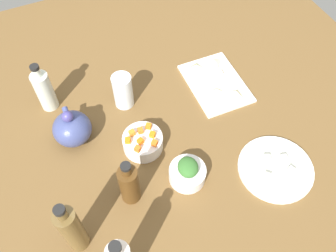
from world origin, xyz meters
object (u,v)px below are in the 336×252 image
bottle_1 (72,229)px  plate_tofu (275,168)px  bottle_2 (129,184)px  cutting_board (216,83)px  drinking_glass_0 (123,91)px  bowl_carrots (143,142)px  bottle_3 (44,90)px  bowl_greens (187,174)px  teapot (72,128)px

bottle_1 → plate_tofu: bearing=-93.2°
bottle_1 → bottle_2: bottle_1 is taller
cutting_board → drinking_glass_0: 37.07cm
bowl_carrots → bottle_3: bottle_3 is taller
cutting_board → plate_tofu: bearing=179.9°
plate_tofu → bowl_greens: bearing=71.6°
bowl_greens → bottle_2: 19.90cm
bottle_2 → bottle_1: bearing=110.8°
bowl_carrots → bottle_3: bearing=38.5°
bowl_carrots → bowl_greens: bearing=-153.4°
teapot → bottle_3: bottle_3 is taller
bottle_1 → bottle_2: 20.73cm
bottle_3 → drinking_glass_0: (-10.48, -25.95, -1.78)cm
drinking_glass_0 → teapot: bearing=109.4°
bottle_2 → cutting_board: bearing=-57.2°
bowl_carrots → bottle_2: bearing=146.2°
bottle_1 → cutting_board: bearing=-60.4°
teapot → bottle_2: size_ratio=0.76×
cutting_board → plate_tofu: plate_tofu is taller
teapot → bottle_1: 37.75cm
cutting_board → drinking_glass_0: size_ratio=2.04×
bottle_2 → bottle_3: bearing=17.3°
bottle_2 → bottle_3: size_ratio=0.96×
bowl_carrots → drinking_glass_0: drinking_glass_0 is taller
teapot → bowl_carrots: bearing=-123.2°
cutting_board → bottle_1: 77.26cm
teapot → bottle_2: bearing=-160.7°
plate_tofu → bottle_1: size_ratio=1.00×
bowl_carrots → bottle_1: 38.26cm
teapot → cutting_board: bearing=-88.5°
bowl_greens → bottle_3: 59.41cm
bottle_1 → bottle_3: size_ratio=1.21×
bottle_3 → plate_tofu: bearing=-133.1°
bowl_greens → drinking_glass_0: drinking_glass_0 is taller
plate_tofu → bottle_1: 67.43cm
bowl_carrots → bottle_2: (-15.50, 10.38, 5.64)cm
plate_tofu → drinking_glass_0: (47.55, 35.96, 6.36)cm
plate_tofu → bottle_2: size_ratio=1.25×
bowl_greens → bottle_3: bottle_3 is taller
teapot → bottle_1: (-36.27, 9.11, 5.17)cm
cutting_board → bottle_1: bottle_1 is taller
bottle_2 → drinking_glass_0: bottle_2 is taller
cutting_board → bottle_3: bearing=75.1°
plate_tofu → bowl_greens: bowl_greens is taller
teapot → bottle_3: (18.02, 4.50, 2.93)cm
bowl_carrots → drinking_glass_0: bearing=-2.6°
plate_tofu → bowl_greens: (9.42, 28.31, 2.11)cm
plate_tofu → teapot: size_ratio=1.65×
drinking_glass_0 → bowl_greens: bearing=-168.6°
plate_tofu → drinking_glass_0: size_ratio=1.80×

